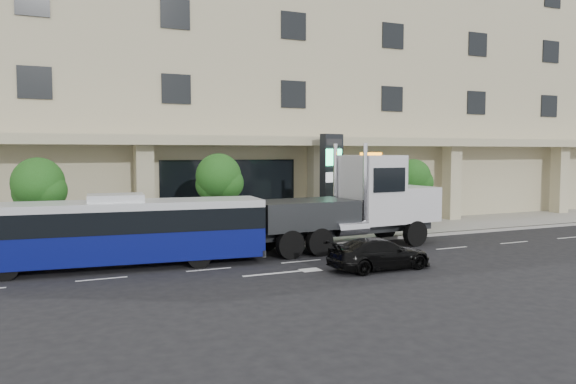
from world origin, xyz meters
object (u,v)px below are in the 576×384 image
object	(u,v)px
city_bus	(116,231)
signage_pylon	(332,183)
black_sedan	(379,254)
tow_truck	(354,205)

from	to	relation	value
city_bus	signage_pylon	xyz separation A→B (m)	(11.94, 4.19, 1.41)
black_sedan	city_bus	bearing A→B (deg)	63.35
city_bus	signage_pylon	size ratio (longest dim) A/B	2.17
tow_truck	city_bus	bearing A→B (deg)	177.98
tow_truck	signage_pylon	distance (m)	3.98
black_sedan	tow_truck	bearing A→B (deg)	-20.88
tow_truck	signage_pylon	world-z (taller)	signage_pylon
city_bus	black_sedan	bearing A→B (deg)	-19.85
city_bus	black_sedan	size ratio (longest dim) A/B	2.77
black_sedan	signage_pylon	world-z (taller)	signage_pylon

